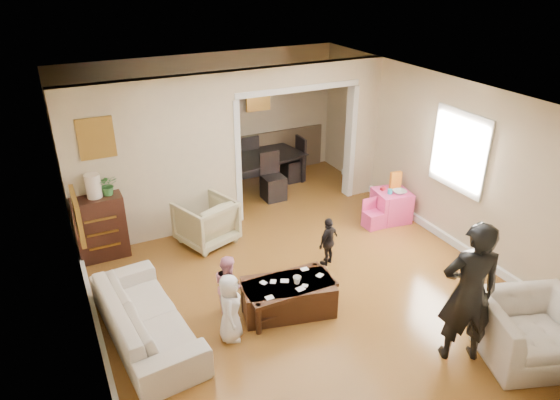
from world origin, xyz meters
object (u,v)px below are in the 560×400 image
child_kneel_a (230,308)px  child_toddler (328,241)px  coffee_table (288,297)px  table_lamp (93,186)px  play_table (391,205)px  dresser (101,227)px  adult_person (469,293)px  cyan_cup (390,191)px  sofa (146,317)px  armchair_front (531,331)px  dining_table (260,172)px  coffee_cup (297,280)px  armchair_back (206,222)px  child_kneel_b (228,285)px

child_kneel_a → child_toddler: size_ratio=1.15×
coffee_table → child_toddler: child_toddler is taller
table_lamp → play_table: bearing=-11.8°
table_lamp → play_table: table_lamp is taller
dresser → child_toddler: bearing=-29.8°
coffee_table → adult_person: bearing=-48.5°
cyan_cup → coffee_table: bearing=-151.8°
sofa → armchair_front: size_ratio=1.89×
play_table → dining_table: 2.75m
dresser → coffee_cup: size_ratio=9.49×
dresser → play_table: (4.72, -0.98, -0.23)m
table_lamp → cyan_cup: 4.77m
sofa → dresser: bearing=-0.9°
armchair_back → play_table: 3.23m
coffee_cup → child_kneel_b: child_kneel_b is taller
armchair_back → armchair_front: size_ratio=0.74×
coffee_table → coffee_cup: (0.10, -0.05, 0.27)m
dresser → child_kneel_a: size_ratio=1.13×
adult_person → child_kneel_b: (-2.11, 1.89, -0.45)m
coffee_cup → dining_table: bearing=72.9°
coffee_cup → child_kneel_b: 0.88m
dining_table → child_toddler: size_ratio=2.31×
dining_table → child_kneel_b: child_kneel_b is taller
cyan_cup → table_lamp: bearing=167.4°
child_kneel_b → play_table: bearing=-77.6°
table_lamp → child_kneel_b: bearing=-60.2°
armchair_front → coffee_table: bearing=156.7°
armchair_back → coffee_cup: 2.26m
table_lamp → child_toddler: (2.99, -1.72, -0.80)m
cyan_cup → child_toddler: bearing=-157.2°
cyan_cup → dining_table: 2.75m
armchair_back → play_table: size_ratio=1.45×
dresser → sofa: bearing=-85.3°
play_table → child_toddler: (-1.73, -0.73, 0.11)m
dresser → child_kneel_b: 2.50m
coffee_table → coffee_cup: 0.29m
table_lamp → dining_table: size_ratio=0.20×
armchair_back → coffee_cup: bearing=82.5°
child_kneel_b → child_toddler: (1.75, 0.45, -0.04)m
dresser → coffee_table: size_ratio=0.86×
table_lamp → child_kneel_a: bearing=-67.4°
sofa → table_lamp: size_ratio=5.79×
dresser → coffee_cup: (2.04, -2.52, -0.02)m
child_toddler → child_kneel_a: bearing=-1.1°
armchair_front → child_kneel_b: child_kneel_b is taller
child_kneel_a → table_lamp: bearing=46.2°
sofa → dresser: 2.18m
armchair_back → cyan_cup: (3.06, -0.72, 0.21)m
armchair_front → coffee_cup: (-2.01, 1.90, 0.13)m
play_table → armchair_front: bearing=-100.9°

